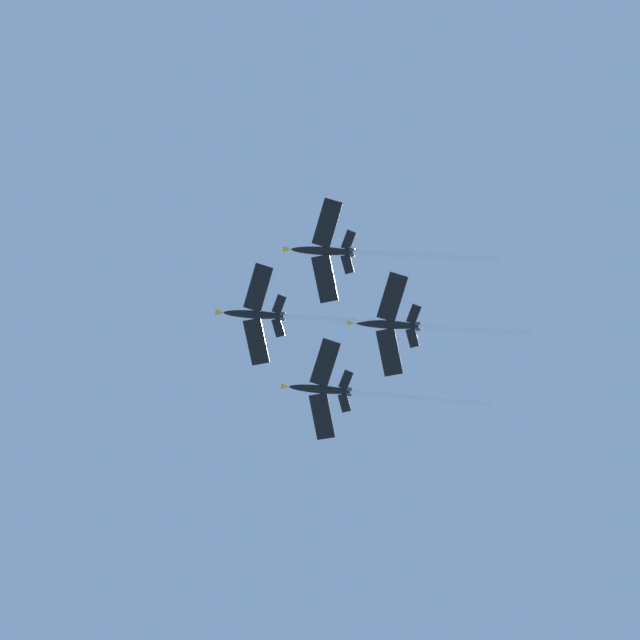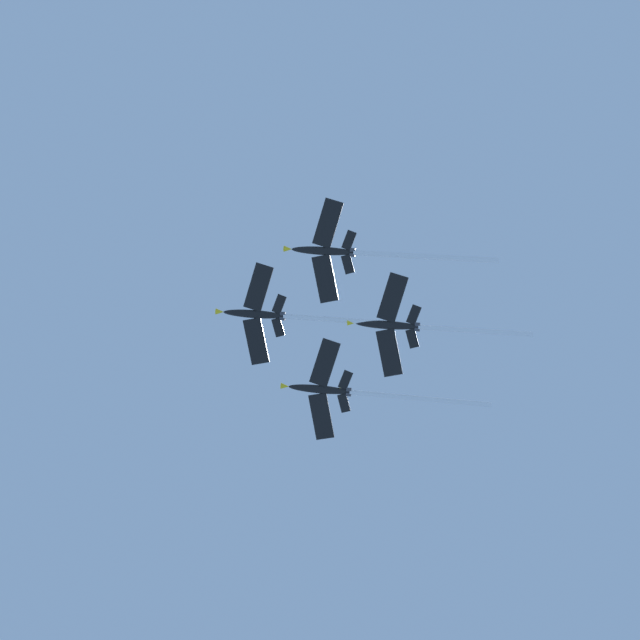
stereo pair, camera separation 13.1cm
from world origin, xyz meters
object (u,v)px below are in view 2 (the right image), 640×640
(jet_lead, at_px, (281,316))
(jet_slot, at_px, (413,327))
(jet_left_wing, at_px, (361,253))
(jet_right_wing, at_px, (353,392))

(jet_lead, distance_m, jet_slot, 25.53)
(jet_lead, height_order, jet_slot, jet_lead)
(jet_lead, relative_size, jet_left_wing, 0.87)
(jet_lead, xyz_separation_m, jet_right_wing, (-19.31, 5.90, -2.56))
(jet_lead, bearing_deg, jet_right_wing, 163.01)
(jet_right_wing, distance_m, jet_slot, 17.14)
(jet_left_wing, relative_size, jet_slot, 1.17)
(jet_right_wing, bearing_deg, jet_lead, -16.99)
(jet_left_wing, xyz_separation_m, jet_slot, (-16.84, 2.54, -1.77))
(jet_slot, bearing_deg, jet_lead, -59.40)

